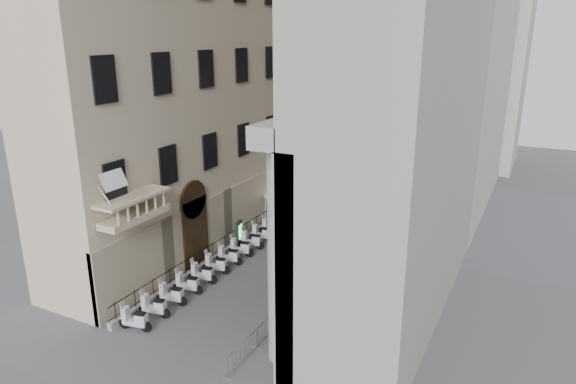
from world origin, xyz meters
name	(u,v)px	position (x,y,z in m)	size (l,w,h in m)	color
far_building	(423,23)	(0.00, 48.00, 15.00)	(22.00, 10.00, 30.00)	#ABA8A1
iron_fence	(254,235)	(-4.30, 18.00, 0.00)	(0.30, 28.00, 1.40)	black
blue_awning	(398,219)	(4.15, 26.00, 0.00)	(1.60, 3.00, 3.00)	navy
flag	(129,323)	(-4.00, 5.00, 0.00)	(1.00, 1.40, 8.20)	#9E0C11
scooter_0	(136,330)	(-3.20, 4.68, 0.00)	(0.56, 1.40, 1.50)	silver
scooter_1	(155,317)	(-3.20, 6.08, 0.00)	(0.56, 1.40, 1.50)	silver
scooter_2	(173,304)	(-3.20, 7.49, 0.00)	(0.56, 1.40, 1.50)	silver
scooter_3	(189,293)	(-3.20, 8.89, 0.00)	(0.56, 1.40, 1.50)	silver
scooter_4	(203,283)	(-3.20, 10.30, 0.00)	(0.56, 1.40, 1.50)	silver
scooter_5	(217,273)	(-3.20, 11.70, 0.00)	(0.56, 1.40, 1.50)	silver
scooter_6	(229,264)	(-3.20, 13.11, 0.00)	(0.56, 1.40, 1.50)	silver
scooter_7	(241,256)	(-3.20, 14.51, 0.00)	(0.56, 1.40, 1.50)	silver
scooter_8	(252,248)	(-3.20, 15.91, 0.00)	(0.56, 1.40, 1.50)	silver
scooter_9	(262,241)	(-3.20, 17.32, 0.00)	(0.56, 1.40, 1.50)	silver
scooter_10	(272,234)	(-3.20, 18.72, 0.00)	(0.56, 1.40, 1.50)	silver
scooter_11	(281,228)	(-3.20, 20.13, 0.00)	(0.56, 1.40, 1.50)	silver
scooter_12	(289,222)	(-3.20, 21.53, 0.00)	(0.56, 1.40, 1.50)	silver
scooter_13	(297,217)	(-3.20, 22.94, 0.00)	(0.56, 1.40, 1.50)	silver
scooter_14	(304,211)	(-3.20, 24.34, 0.00)	(0.56, 1.40, 1.50)	silver
scooter_15	(311,206)	(-3.20, 25.75, 0.00)	(0.56, 1.40, 1.50)	silver
barrier_0	(243,363)	(2.94, 4.77, 0.00)	(0.60, 2.40, 1.10)	#96989D
barrier_1	(270,335)	(2.94, 7.27, 0.00)	(0.60, 2.40, 1.10)	#96989D
barrier_2	(293,311)	(2.94, 9.77, 0.00)	(0.60, 2.40, 1.10)	#96989D
barrier_3	(312,291)	(2.94, 12.27, 0.00)	(0.60, 2.40, 1.10)	#96989D
barrier_4	(329,273)	(2.94, 14.77, 0.00)	(0.60, 2.40, 1.10)	#96989D
barrier_5	(344,258)	(2.94, 17.27, 0.00)	(0.60, 2.40, 1.10)	#96989D
barrier_6	(356,244)	(2.94, 19.77, 0.00)	(0.60, 2.40, 1.10)	#96989D
barrier_7	(368,232)	(2.94, 22.27, 0.00)	(0.60, 2.40, 1.10)	#96989D
barrier_8	(378,222)	(2.94, 24.77, 0.00)	(0.60, 2.40, 1.10)	#96989D
barrier_9	(387,212)	(2.94, 27.27, 0.00)	(0.60, 2.40, 1.10)	#96989D
security_tent	(288,188)	(-3.60, 22.21, 2.55)	(3.75, 3.75, 3.05)	silver
street_lamp	(283,164)	(-3.94, 21.91, 4.49)	(2.33, 1.09, 7.58)	gray
info_kiosk	(239,234)	(-4.19, 15.86, 0.90)	(0.43, 0.88, 1.79)	black
pedestrian_a	(382,197)	(2.16, 28.10, 0.95)	(0.69, 0.45, 1.90)	black
pedestrian_b	(376,195)	(1.51, 28.46, 0.93)	(0.90, 0.70, 1.86)	black
pedestrian_c	(384,184)	(1.27, 31.86, 0.98)	(0.96, 0.63, 1.97)	black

